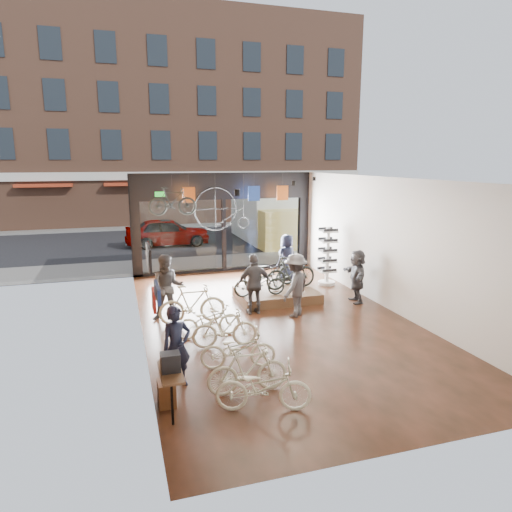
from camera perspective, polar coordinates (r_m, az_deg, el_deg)
name	(u,v)px	position (r m, az deg, el deg)	size (l,w,h in m)	color
ground_plane	(274,320)	(12.56, 2.31, -8.06)	(7.00, 12.00, 0.04)	black
ceiling	(276,178)	(11.81, 2.46, 9.74)	(7.00, 12.00, 0.04)	black
wall_left	(138,260)	(11.39, -14.58, -0.47)	(0.04, 12.00, 3.80)	brown
wall_right	(391,244)	(13.60, 16.52, 1.39)	(0.04, 12.00, 3.80)	beige
wall_back	(417,332)	(6.86, 19.47, -8.92)	(7.00, 0.04, 3.80)	beige
storefront	(224,223)	(17.73, -4.07, 4.20)	(7.00, 0.26, 3.80)	black
exit_sign	(160,194)	(17.12, -11.95, 7.57)	(0.35, 0.06, 0.18)	#198C26
street_road	(189,235)	(26.77, -8.36, 2.56)	(30.00, 18.00, 0.02)	black
sidewalk_near	(218,262)	(19.21, -4.79, -0.80)	(30.00, 2.40, 0.12)	slate
sidewalk_far	(180,225)	(30.68, -9.51, 3.84)	(30.00, 2.00, 0.12)	slate
opposite_building	(171,119)	(32.98, -10.54, 16.44)	(26.00, 5.00, 14.00)	brown
street_car	(167,232)	(23.52, -11.01, 2.98)	(1.68, 4.19, 1.43)	gray
box_truck	(270,217)	(23.55, 1.81, 4.94)	(2.40, 7.21, 2.84)	silver
floor_bike_0	(263,387)	(8.16, 0.94, -16.07)	(0.58, 1.66, 0.87)	beige
floor_bike_1	(248,370)	(8.69, -1.05, -14.02)	(0.43, 1.54, 0.93)	beige
floor_bike_2	(238,349)	(9.66, -2.28, -11.59)	(0.55, 1.57, 0.82)	beige
floor_bike_3	(225,328)	(10.69, -3.92, -9.00)	(0.43, 1.52, 0.91)	beige
floor_bike_4	(208,321)	(11.30, -5.97, -8.04)	(0.56, 1.60, 0.84)	beige
floor_bike_5	(192,304)	(12.24, -7.98, -5.97)	(0.50, 1.77, 1.06)	beige
display_platform	(276,295)	(14.27, 2.57, -4.87)	(2.40, 1.80, 0.30)	#4B3321
display_bike_left	(259,283)	(13.53, 0.44, -3.35)	(0.54, 1.55, 0.81)	black
display_bike_mid	(291,273)	(14.30, 4.38, -2.08)	(0.49, 1.72, 1.04)	black
display_bike_right	(270,272)	(14.52, 1.78, -1.98)	(0.64, 1.84, 0.97)	black
customer_0	(177,347)	(8.94, -9.90, -11.09)	(0.58, 0.38, 1.60)	#161C33
customer_1	(168,288)	(12.50, -10.99, -3.91)	(0.88, 0.69, 1.81)	#3F3F44
customer_2	(254,284)	(12.80, -0.21, -3.51)	(1.01, 0.42, 1.72)	#3F3F44
customer_3	(295,285)	(12.62, 4.94, -3.68)	(1.14, 0.66, 1.77)	#3F3F44
customer_4	(287,258)	(16.28, 3.89, -0.24)	(0.83, 0.54, 1.70)	#161C33
customer_5	(357,276)	(14.18, 12.50, -2.48)	(1.51, 0.48, 1.63)	#3F3F44
sunglasses_rack	(327,256)	(15.97, 8.90, -0.02)	(0.59, 0.49, 2.01)	white
wall_merch	(158,334)	(8.20, -12.19, -9.54)	(0.40, 2.40, 2.60)	navy
penny_farthing	(224,210)	(16.59, -3.96, 5.76)	(1.98, 0.06, 1.58)	black
hung_bike	(172,201)	(15.49, -10.41, 6.74)	(0.45, 1.58, 0.95)	black
jersey_left	(189,195)	(16.57, -8.40, 7.56)	(0.45, 0.03, 0.55)	#CC5919
jersey_mid	(254,194)	(17.10, -0.25, 7.82)	(0.45, 0.03, 0.55)	#1E3F99
jersey_right	(283,193)	(17.46, 3.33, 7.88)	(0.45, 0.03, 0.55)	#CC5919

